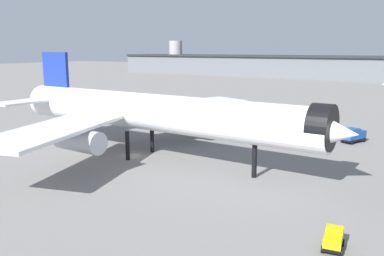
% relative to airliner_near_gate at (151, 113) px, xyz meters
% --- Properties ---
extents(ground, '(900.00, 900.00, 0.00)m').
position_rel_airliner_near_gate_xyz_m(ground, '(-3.49, -0.71, -8.03)').
color(ground, slate).
extents(airliner_near_gate, '(68.26, 62.09, 18.24)m').
position_rel_airliner_near_gate_xyz_m(airliner_near_gate, '(0.00, 0.00, 0.00)').
color(airliner_near_gate, white).
rests_on(airliner_near_gate, ground).
extents(terminal_building, '(254.91, 58.56, 25.73)m').
position_rel_airliner_near_gate_xyz_m(terminal_building, '(-52.88, 224.31, -0.41)').
color(terminal_building, slate).
rests_on(terminal_building, ground).
extents(service_truck_front, '(4.52, 5.95, 3.00)m').
position_rel_airliner_near_gate_xyz_m(service_truck_front, '(29.30, 30.01, -6.44)').
color(service_truck_front, black).
rests_on(service_truck_front, ground).
extents(baggage_tug_wing, '(2.10, 3.31, 1.85)m').
position_rel_airliner_near_gate_xyz_m(baggage_tug_wing, '(34.21, -19.08, -7.06)').
color(baggage_tug_wing, black).
rests_on(baggage_tug_wing, ground).
extents(baggage_cart_trailing, '(2.72, 2.41, 1.82)m').
position_rel_airliner_near_gate_xyz_m(baggage_cart_trailing, '(-26.16, 28.26, -7.06)').
color(baggage_cart_trailing, black).
rests_on(baggage_cart_trailing, ground).
extents(traffic_cone_near_nose, '(0.53, 0.53, 0.66)m').
position_rel_airliner_near_gate_xyz_m(traffic_cone_near_nose, '(-14.40, 38.37, -7.70)').
color(traffic_cone_near_nose, '#F2600C').
rests_on(traffic_cone_near_nose, ground).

